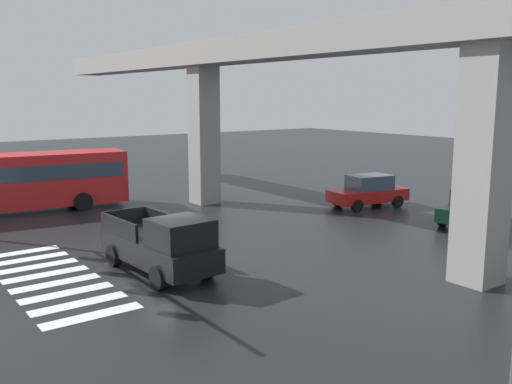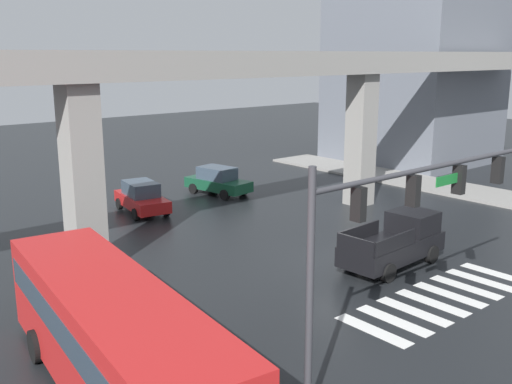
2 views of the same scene
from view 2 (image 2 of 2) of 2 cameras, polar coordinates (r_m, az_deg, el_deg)
name	(u,v)px [view 2 (image 2 of 2)]	position (r m, az deg, el deg)	size (l,w,h in m)	color
ground_plane	(342,264)	(25.14, 8.33, -6.91)	(120.00, 120.00, 0.00)	black
crosswalk_stripes	(441,299)	(22.54, 17.45, -9.80)	(8.25, 2.80, 0.01)	silver
elevated_overpass	(247,80)	(28.14, -0.85, 10.77)	(53.05, 1.99, 8.72)	gray
sidewalk_east	(492,196)	(39.04, 21.86, -0.35)	(4.00, 36.00, 0.15)	gray
pickup_truck	(397,242)	(25.21, 13.43, -4.71)	(5.19, 2.29, 2.08)	black
city_bus	(113,336)	(15.58, -13.63, -13.33)	(3.79, 11.02, 2.99)	red
sedan_dark_green	(218,181)	(36.92, -3.71, 1.09)	(2.52, 4.54, 1.72)	#14472D
sedan_red	(142,197)	(33.19, -10.99, -0.51)	(2.47, 4.53, 1.72)	red
traffic_signal_mast	(409,207)	(16.00, 14.57, -1.40)	(10.89, 0.32, 6.20)	#38383D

